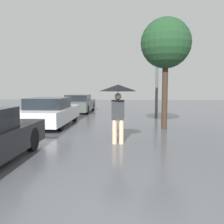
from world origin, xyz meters
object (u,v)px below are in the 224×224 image
parked_car_farthest (79,104)px  street_lamp (157,71)px  tree (166,44)px  pedestrian (118,95)px  parked_car_middle (50,112)px

parked_car_farthest → street_lamp: 5.92m
street_lamp → parked_car_farthest: bearing=152.4°
parked_car_farthest → tree: (4.77, -6.64, 2.82)m
pedestrian → tree: (1.77, 2.75, 1.92)m
pedestrian → parked_car_middle: pedestrian is taller
parked_car_middle → pedestrian: bearing=-47.7°
parked_car_middle → parked_car_farthest: parked_car_middle is taller
parked_car_middle → street_lamp: (5.10, 3.34, 2.02)m
pedestrian → tree: bearing=57.2°
parked_car_farthest → street_lamp: bearing=-27.6°
tree → street_lamp: (0.16, 4.07, -0.78)m
street_lamp → tree: bearing=-92.2°
parked_car_middle → tree: bearing=-8.4°
pedestrian → parked_car_farthest: pedestrian is taller
parked_car_farthest → tree: 8.65m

